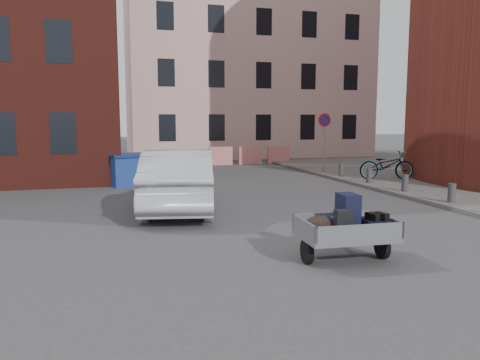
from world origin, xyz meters
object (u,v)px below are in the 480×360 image
object	(u,v)px
trailer	(345,228)
bicycle	(387,165)
silver_car	(178,180)
dumpster	(144,168)

from	to	relation	value
trailer	bicycle	xyz separation A→B (m)	(6.73, 8.99, 0.08)
bicycle	silver_car	bearing A→B (deg)	124.58
dumpster	silver_car	world-z (taller)	silver_car
silver_car	bicycle	size ratio (longest dim) A/B	2.37
trailer	silver_car	distance (m)	5.92
dumpster	silver_car	bearing A→B (deg)	-103.15
trailer	dumpster	size ratio (longest dim) A/B	0.59
bicycle	dumpster	bearing A→B (deg)	89.51
dumpster	bicycle	distance (m)	9.62
silver_car	trailer	bearing A→B (deg)	121.45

